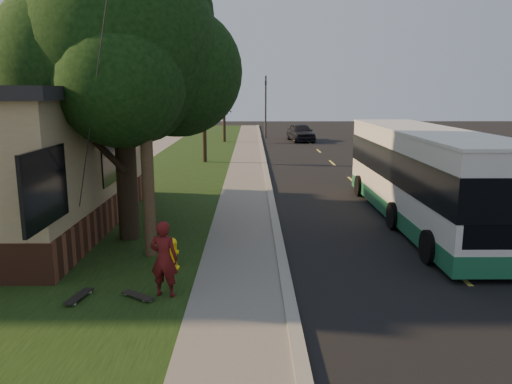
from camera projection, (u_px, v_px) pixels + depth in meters
ground at (284, 271)px, 11.70m from camera, size 120.00×120.00×0.00m
road at (361, 189)px, 21.54m from camera, size 8.00×80.00×0.01m
curb at (269, 188)px, 21.49m from camera, size 0.25×80.00×0.12m
sidewalk at (246, 188)px, 21.49m from camera, size 2.00×80.00×0.08m
grass_verge at (165, 188)px, 21.46m from camera, size 5.00×80.00×0.07m
fire_hydrant at (172, 254)px, 11.60m from camera, size 0.32×0.32×0.74m
utility_pole at (143, 70)px, 11.73m from camera, size 2.86×3.21×9.07m
leafy_tree at (123, 52)px, 13.24m from camera, size 6.30×6.00×7.80m
bare_tree_near at (204, 126)px, 28.89m from camera, size 1.38×1.21×4.31m
bare_tree_far at (224, 118)px, 40.69m from camera, size 1.38×1.21×4.03m
traffic_signal at (266, 103)px, 44.41m from camera, size 0.18×0.22×5.50m
transit_bus at (424, 173)px, 15.83m from camera, size 2.54×11.00×2.98m
skateboarder at (164, 259)px, 9.96m from camera, size 0.63×0.48×1.57m
skateboard_main at (79, 296)px, 9.92m from camera, size 0.37×0.87×0.08m
skateboard_spare at (138, 296)px, 9.97m from camera, size 0.74×0.62×0.07m
dumpster at (44, 175)px, 21.00m from camera, size 1.77×1.60×1.27m
distant_car at (301, 132)px, 42.07m from camera, size 2.36×4.64×1.51m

